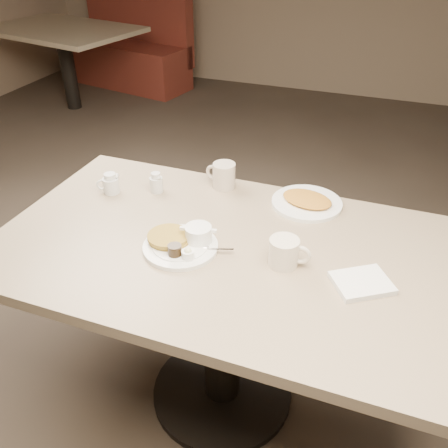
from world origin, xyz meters
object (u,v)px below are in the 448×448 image
(creamer_right, at_px, (156,183))
(hash_plate, at_px, (307,202))
(main_plate, at_px, (182,242))
(coffee_mug_near, at_px, (285,252))
(diner_table, at_px, (222,285))
(booth_back_left, at_px, (125,47))
(creamer_left, at_px, (111,184))
(coffee_mug_far, at_px, (223,175))

(creamer_right, bearing_deg, hash_plate, 10.53)
(main_plate, height_order, coffee_mug_near, coffee_mug_near)
(hash_plate, bearing_deg, main_plate, -127.93)
(diner_table, distance_m, main_plate, 0.23)
(booth_back_left, bearing_deg, coffee_mug_near, -52.87)
(main_plate, height_order, booth_back_left, booth_back_left)
(creamer_left, xyz_separation_m, hash_plate, (0.73, 0.17, -0.02))
(main_plate, xyz_separation_m, coffee_mug_far, (-0.02, 0.43, 0.03))
(main_plate, distance_m, coffee_mug_near, 0.33)
(creamer_left, distance_m, creamer_right, 0.17)
(coffee_mug_far, bearing_deg, main_plate, -87.25)
(hash_plate, height_order, booth_back_left, booth_back_left)
(diner_table, xyz_separation_m, coffee_mug_near, (0.22, -0.03, 0.22))
(diner_table, relative_size, coffee_mug_near, 11.20)
(creamer_right, bearing_deg, booth_back_left, 122.64)
(coffee_mug_far, bearing_deg, creamer_right, -150.97)
(diner_table, bearing_deg, coffee_mug_near, -7.00)
(creamer_right, bearing_deg, creamer_left, -157.13)
(coffee_mug_far, bearing_deg, booth_back_left, 126.54)
(main_plate, distance_m, hash_plate, 0.52)
(main_plate, height_order, creamer_right, creamer_right)
(diner_table, relative_size, creamer_left, 17.28)
(diner_table, height_order, creamer_left, creamer_left)
(coffee_mug_far, distance_m, booth_back_left, 3.85)
(coffee_mug_near, relative_size, creamer_right, 1.67)
(diner_table, distance_m, coffee_mug_far, 0.45)
(diner_table, xyz_separation_m, coffee_mug_far, (-0.14, 0.37, 0.22))
(main_plate, xyz_separation_m, hash_plate, (0.32, 0.41, -0.01))
(creamer_right, relative_size, booth_back_left, 0.04)
(creamer_right, relative_size, hash_plate, 0.25)
(coffee_mug_far, xyz_separation_m, hash_plate, (0.34, -0.02, -0.04))
(coffee_mug_near, bearing_deg, diner_table, 173.00)
(coffee_mug_far, height_order, hash_plate, coffee_mug_far)
(coffee_mug_near, height_order, creamer_right, coffee_mug_near)
(main_plate, xyz_separation_m, creamer_left, (-0.41, 0.23, 0.01))
(main_plate, relative_size, hash_plate, 0.98)
(coffee_mug_near, relative_size, coffee_mug_far, 1.01)
(creamer_right, height_order, booth_back_left, booth_back_left)
(coffee_mug_near, distance_m, creamer_left, 0.77)
(diner_table, distance_m, creamer_left, 0.59)
(diner_table, height_order, booth_back_left, booth_back_left)
(coffee_mug_near, bearing_deg, coffee_mug_far, 131.46)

